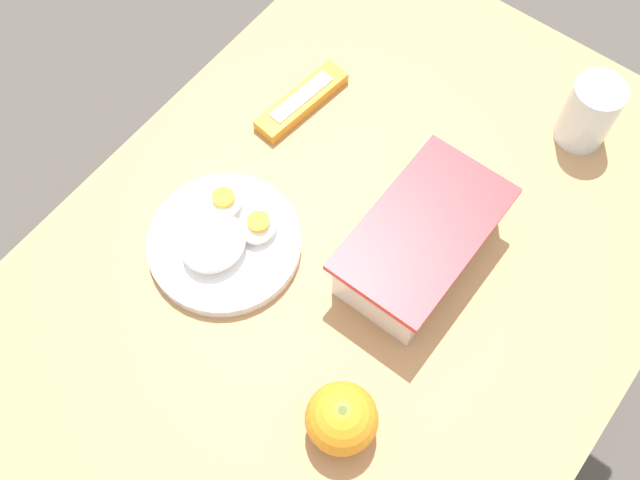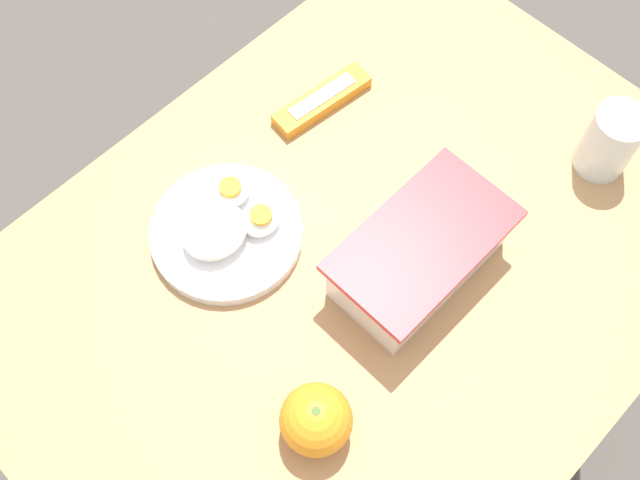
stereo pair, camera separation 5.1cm
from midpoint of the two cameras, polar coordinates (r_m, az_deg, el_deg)
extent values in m
plane|color=#4C4742|center=(1.67, 0.88, -12.33)|extent=(10.00, 10.00, 0.00)
cube|color=#AD7F51|center=(0.96, 1.51, -1.36)|extent=(0.94, 0.70, 0.03)
cylinder|color=#936C45|center=(1.55, 1.59, 9.74)|extent=(0.05, 0.05, 0.74)
cylinder|color=#936C45|center=(1.36, -20.46, -13.88)|extent=(0.05, 0.05, 0.74)
cylinder|color=#936C45|center=(1.46, 20.51, -2.37)|extent=(0.05, 0.05, 0.74)
cube|color=white|center=(0.91, 6.09, -0.43)|extent=(0.21, 0.11, 0.08)
cube|color=#CCBC84|center=(0.92, 6.01, -0.81)|extent=(0.19, 0.10, 0.05)
cube|color=red|center=(0.87, 6.36, 0.80)|extent=(0.22, 0.13, 0.01)
ellipsoid|color=gray|center=(0.93, 8.26, 2.09)|extent=(0.06, 0.05, 0.03)
ellipsoid|color=gray|center=(0.90, 6.34, -0.45)|extent=(0.05, 0.05, 0.02)
ellipsoid|color=gray|center=(0.89, 3.53, -2.63)|extent=(0.06, 0.05, 0.03)
sphere|color=orange|center=(0.83, -0.13, -13.56)|extent=(0.08, 0.08, 0.08)
cylinder|color=#4C662D|center=(0.79, -0.13, -12.96)|extent=(0.01, 0.01, 0.00)
cylinder|color=white|center=(0.95, -8.80, -0.31)|extent=(0.19, 0.19, 0.02)
ellipsoid|color=white|center=(0.92, -9.67, -0.32)|extent=(0.09, 0.08, 0.03)
ellipsoid|color=white|center=(0.95, -8.79, 2.74)|extent=(0.05, 0.04, 0.02)
cylinder|color=#F4A823|center=(0.94, -8.91, 3.17)|extent=(0.03, 0.03, 0.01)
ellipsoid|color=white|center=(0.93, -6.21, 0.92)|extent=(0.05, 0.04, 0.02)
cylinder|color=#F4A823|center=(0.92, -6.30, 1.32)|extent=(0.03, 0.03, 0.01)
cube|color=orange|center=(1.05, -2.80, 10.44)|extent=(0.15, 0.06, 0.02)
cube|color=white|center=(1.04, -2.83, 10.78)|extent=(0.11, 0.03, 0.00)
cylinder|color=silver|center=(1.04, 18.53, 9.12)|extent=(0.07, 0.07, 0.10)
camera|label=1|loc=(0.03, -91.58, -3.20)|focal=42.00mm
camera|label=2|loc=(0.03, 88.42, 3.20)|focal=42.00mm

